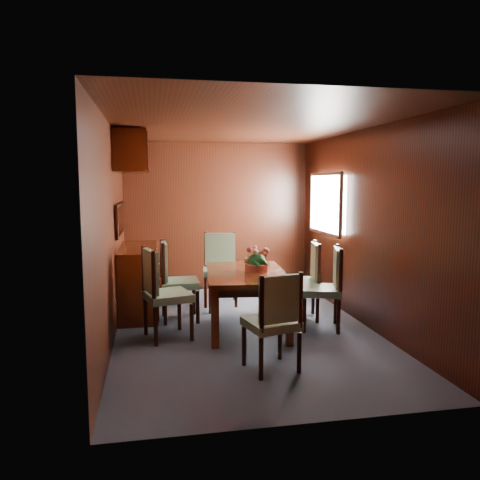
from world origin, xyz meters
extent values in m
plane|color=#3E4555|center=(0.00, 0.00, 0.00)|extent=(4.50, 4.50, 0.00)
cube|color=black|center=(-1.50, 0.00, 1.20)|extent=(0.02, 4.50, 2.40)
cube|color=black|center=(1.50, 0.00, 1.20)|extent=(0.02, 4.50, 2.40)
cube|color=black|center=(0.00, 2.25, 1.20)|extent=(3.00, 0.02, 2.40)
cube|color=black|center=(0.00, -2.25, 1.20)|extent=(3.00, 0.02, 2.40)
cube|color=black|center=(0.00, 0.00, 2.40)|extent=(3.00, 4.50, 0.02)
cube|color=white|center=(1.48, 1.10, 1.45)|extent=(0.14, 1.10, 0.80)
cube|color=#B2B2B7|center=(1.41, 1.10, 1.45)|extent=(0.04, 1.20, 0.90)
cube|color=black|center=(-1.47, 1.00, 1.28)|extent=(0.03, 1.36, 0.41)
cube|color=silver|center=(-1.45, 1.00, 1.28)|extent=(0.01, 1.30, 0.35)
cube|color=#391307|center=(-1.30, 1.00, 2.13)|extent=(0.40, 1.40, 0.50)
cube|color=#391307|center=(-1.25, 1.00, 0.45)|extent=(0.48, 1.40, 0.90)
cube|color=#391307|center=(-0.43, -0.56, 0.32)|extent=(0.09, 0.09, 0.64)
cube|color=#391307|center=(0.37, -0.64, 0.32)|extent=(0.09, 0.09, 0.64)
cube|color=#391307|center=(-0.29, 0.79, 0.32)|extent=(0.09, 0.09, 0.64)
cube|color=#391307|center=(0.50, 0.71, 0.32)|extent=(0.09, 0.09, 0.64)
cube|color=black|center=(0.04, 0.08, 0.59)|extent=(0.94, 1.44, 0.09)
cube|color=#391307|center=(0.04, 0.08, 0.66)|extent=(1.06, 1.56, 0.06)
cylinder|color=black|center=(-1.16, 0.03, 0.21)|extent=(0.05, 0.05, 0.42)
cylinder|color=black|center=(-1.04, -0.39, 0.21)|extent=(0.05, 0.05, 0.42)
cylinder|color=black|center=(-0.76, 0.13, 0.21)|extent=(0.05, 0.05, 0.42)
cylinder|color=black|center=(-0.65, -0.28, 0.21)|extent=(0.05, 0.05, 0.42)
cube|color=slate|center=(-0.90, -0.13, 0.48)|extent=(0.58, 0.60, 0.09)
cylinder|color=black|center=(-1.17, 0.03, 0.76)|extent=(0.05, 0.05, 0.56)
cylinder|color=black|center=(-1.05, -0.39, 0.76)|extent=(0.05, 0.05, 0.56)
cube|color=slate|center=(-1.09, -0.18, 0.78)|extent=(0.18, 0.45, 0.47)
cylinder|color=black|center=(-0.93, 0.77, 0.21)|extent=(0.05, 0.05, 0.41)
cylinder|color=black|center=(-0.92, 0.35, 0.21)|extent=(0.05, 0.05, 0.41)
cylinder|color=black|center=(-0.53, 0.78, 0.21)|extent=(0.05, 0.05, 0.41)
cylinder|color=black|center=(-0.52, 0.35, 0.21)|extent=(0.05, 0.05, 0.41)
cube|color=slate|center=(-0.73, 0.56, 0.48)|extent=(0.48, 0.50, 0.08)
cylinder|color=black|center=(-0.94, 0.77, 0.75)|extent=(0.05, 0.05, 0.55)
cylinder|color=black|center=(-0.93, 0.35, 0.75)|extent=(0.05, 0.05, 0.55)
cube|color=slate|center=(-0.92, 0.56, 0.77)|extent=(0.07, 0.45, 0.47)
cylinder|color=black|center=(1.04, -0.37, 0.20)|extent=(0.05, 0.05, 0.40)
cylinder|color=black|center=(1.17, 0.03, 0.20)|extent=(0.05, 0.05, 0.40)
cylinder|color=black|center=(0.67, -0.25, 0.20)|extent=(0.05, 0.05, 0.40)
cylinder|color=black|center=(0.79, 0.14, 0.20)|extent=(0.05, 0.05, 0.40)
cube|color=slate|center=(0.92, -0.11, 0.46)|extent=(0.58, 0.59, 0.08)
cylinder|color=black|center=(1.05, -0.37, 0.73)|extent=(0.05, 0.05, 0.54)
cylinder|color=black|center=(1.18, 0.02, 0.73)|extent=(0.05, 0.05, 0.54)
cube|color=slate|center=(1.09, -0.17, 0.75)|extent=(0.19, 0.43, 0.45)
cylinder|color=black|center=(0.95, 0.09, 0.20)|extent=(0.05, 0.05, 0.40)
cylinder|color=black|center=(1.04, 0.50, 0.20)|extent=(0.05, 0.05, 0.40)
cylinder|color=black|center=(0.57, 0.18, 0.20)|extent=(0.05, 0.05, 0.40)
cylinder|color=black|center=(0.66, 0.58, 0.20)|extent=(0.05, 0.05, 0.40)
cube|color=slate|center=(0.80, 0.34, 0.46)|extent=(0.54, 0.56, 0.08)
cylinder|color=black|center=(0.96, 0.09, 0.73)|extent=(0.05, 0.05, 0.54)
cylinder|color=black|center=(1.05, 0.50, 0.73)|extent=(0.05, 0.05, 0.54)
cube|color=slate|center=(0.99, 0.30, 0.75)|extent=(0.15, 0.44, 0.45)
cylinder|color=black|center=(-0.13, -1.44, 0.19)|extent=(0.04, 0.04, 0.38)
cylinder|color=black|center=(0.25, -1.35, 0.19)|extent=(0.04, 0.04, 0.38)
cylinder|color=black|center=(-0.22, -1.08, 0.19)|extent=(0.04, 0.04, 0.38)
cylinder|color=black|center=(0.17, -0.99, 0.19)|extent=(0.04, 0.04, 0.38)
cube|color=slate|center=(0.02, -1.22, 0.44)|extent=(0.54, 0.52, 0.08)
cylinder|color=black|center=(-0.13, -1.45, 0.70)|extent=(0.04, 0.04, 0.51)
cylinder|color=black|center=(0.25, -1.36, 0.70)|extent=(0.04, 0.04, 0.51)
cube|color=slate|center=(0.06, -1.39, 0.72)|extent=(0.41, 0.15, 0.43)
cylinder|color=black|center=(0.13, 1.42, 0.21)|extent=(0.05, 0.05, 0.42)
cylinder|color=black|center=(-0.29, 1.47, 0.21)|extent=(0.05, 0.05, 0.42)
cylinder|color=black|center=(0.08, 1.02, 0.21)|extent=(0.05, 0.05, 0.42)
cylinder|color=black|center=(-0.34, 1.07, 0.21)|extent=(0.05, 0.05, 0.42)
cube|color=slate|center=(-0.10, 1.25, 0.48)|extent=(0.54, 0.52, 0.09)
cylinder|color=black|center=(0.13, 1.43, 0.76)|extent=(0.05, 0.05, 0.56)
cylinder|color=black|center=(-0.29, 1.48, 0.76)|extent=(0.05, 0.05, 0.56)
cube|color=slate|center=(-0.08, 1.44, 0.78)|extent=(0.45, 0.12, 0.47)
cylinder|color=#B64837|center=(0.17, 0.10, 0.73)|extent=(0.28, 0.28, 0.09)
sphere|color=#1B531C|center=(0.17, 0.10, 0.80)|extent=(0.22, 0.22, 0.22)
camera|label=1|loc=(-1.06, -5.33, 1.75)|focal=35.00mm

